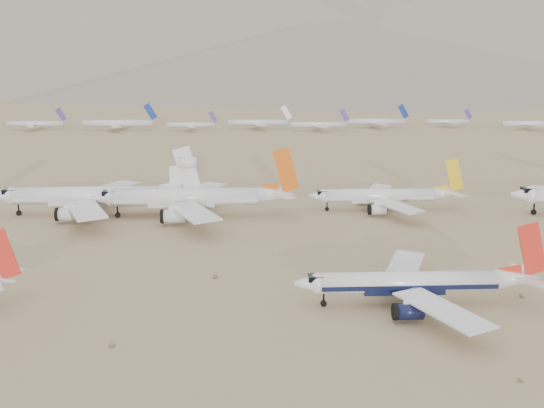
# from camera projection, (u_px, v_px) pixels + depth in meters

# --- Properties ---
(ground) EXTENTS (7000.00, 7000.00, 0.00)m
(ground) POSITION_uv_depth(u_px,v_px,m) (388.00, 303.00, 104.68)
(ground) COLOR #866C4E
(ground) RESTS_ON ground
(main_airliner) EXTENTS (41.04, 40.09, 14.48)m
(main_airliner) POSITION_uv_depth(u_px,v_px,m) (419.00, 283.00, 103.01)
(main_airliner) COLOR silver
(main_airliner) RESTS_ON ground
(row2_gold_tail) EXTENTS (42.34, 41.41, 15.07)m
(row2_gold_tail) POSITION_uv_depth(u_px,v_px,m) (385.00, 196.00, 173.40)
(row2_gold_tail) COLOR silver
(row2_gold_tail) RESTS_ON ground
(row2_orange_tail) EXTENTS (53.43, 52.27, 19.06)m
(row2_orange_tail) POSITION_uv_depth(u_px,v_px,m) (194.00, 198.00, 165.37)
(row2_orange_tail) COLOR silver
(row2_orange_tail) RESTS_ON ground
(row2_white_trijet) EXTENTS (54.17, 52.94, 19.20)m
(row2_white_trijet) POSITION_uv_depth(u_px,v_px,m) (98.00, 195.00, 167.78)
(row2_white_trijet) COLOR silver
(row2_white_trijet) RESTS_ON ground
(distant_storage_row) EXTENTS (565.44, 59.02, 15.93)m
(distant_storage_row) POSITION_uv_depth(u_px,v_px,m) (324.00, 123.00, 414.67)
(distant_storage_row) COLOR silver
(distant_storage_row) RESTS_ON ground
(mountain_range) EXTENTS (7354.00, 3024.00, 470.00)m
(mountain_range) POSITION_uv_depth(u_px,v_px,m) (275.00, 15.00, 1674.68)
(mountain_range) COLOR slate
(mountain_range) RESTS_ON ground
(foothills) EXTENTS (4637.50, 1395.00, 155.00)m
(foothills) POSITION_uv_depth(u_px,v_px,m) (522.00, 56.00, 1188.43)
(foothills) COLOR slate
(foothills) RESTS_ON ground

